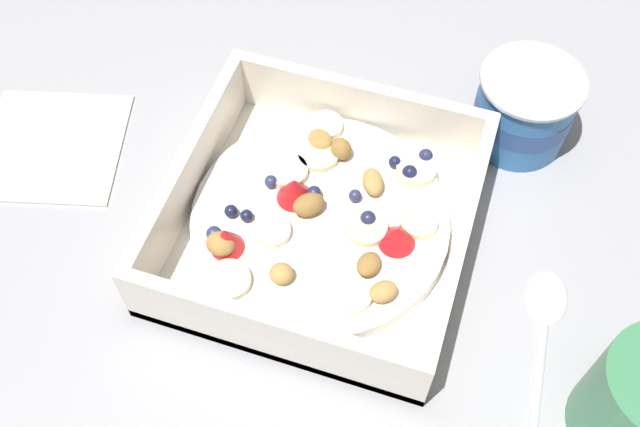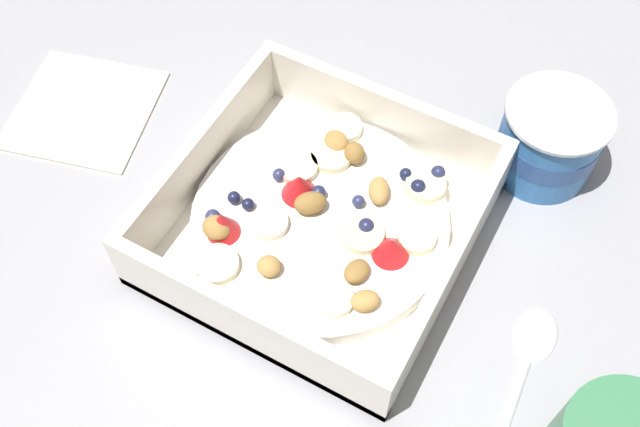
{
  "view_description": "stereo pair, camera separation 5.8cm",
  "coord_description": "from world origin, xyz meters",
  "views": [
    {
      "loc": [
        0.11,
        -0.28,
        0.52
      ],
      "look_at": [
        0.01,
        0.02,
        0.03
      ],
      "focal_mm": 42.13,
      "sensor_mm": 36.0,
      "label": 1
    },
    {
      "loc": [
        0.16,
        -0.26,
        0.52
      ],
      "look_at": [
        0.01,
        0.02,
        0.03
      ],
      "focal_mm": 42.13,
      "sensor_mm": 36.0,
      "label": 2
    }
  ],
  "objects": [
    {
      "name": "fruit_bowl",
      "position": [
        0.01,
        0.02,
        0.02
      ],
      "size": [
        0.23,
        0.23,
        0.06
      ],
      "color": "white",
      "rests_on": "ground"
    },
    {
      "name": "folded_napkin",
      "position": [
        -0.24,
        0.03,
        0.0
      ],
      "size": [
        0.15,
        0.15,
        0.01
      ],
      "primitive_type": "cube",
      "rotation": [
        0.0,
        0.0,
        0.26
      ],
      "color": "silver",
      "rests_on": "ground"
    },
    {
      "name": "yogurt_cup",
      "position": [
        0.14,
        0.17,
        0.04
      ],
      "size": [
        0.09,
        0.09,
        0.07
      ],
      "color": "#3370B7",
      "rests_on": "ground"
    },
    {
      "name": "spoon",
      "position": [
        0.2,
        -0.01,
        0.0
      ],
      "size": [
        0.03,
        0.17,
        0.01
      ],
      "color": "silver",
      "rests_on": "ground"
    },
    {
      "name": "ground_plane",
      "position": [
        0.0,
        0.0,
        0.0
      ],
      "size": [
        2.4,
        2.4,
        0.0
      ],
      "primitive_type": "plane",
      "color": "#9E9EA3"
    }
  ]
}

